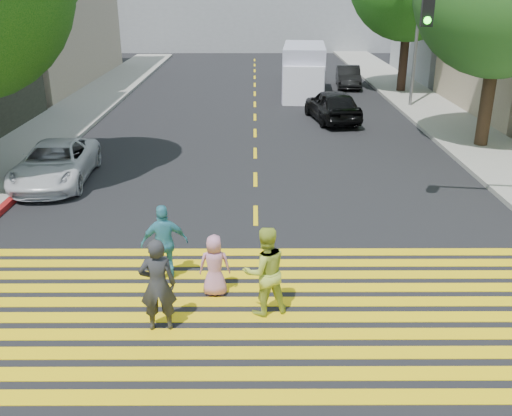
{
  "coord_description": "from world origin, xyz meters",
  "views": [
    {
      "loc": [
        -0.04,
        -8.1,
        5.79
      ],
      "look_at": [
        0.0,
        3.0,
        1.4
      ],
      "focal_mm": 40.0,
      "sensor_mm": 36.0,
      "label": 1
    }
  ],
  "objects_px": {
    "pedestrian_child": "(215,265)",
    "dark_car_parked": "(348,77)",
    "pedestrian_extra": "(165,243)",
    "pedestrian_man": "(158,285)",
    "pedestrian_woman": "(265,271)",
    "silver_car": "(303,70)",
    "white_sedan": "(55,163)",
    "dark_car_near": "(332,105)",
    "white_van": "(304,73)"
  },
  "relations": [
    {
      "from": "pedestrian_child",
      "to": "dark_car_parked",
      "type": "distance_m",
      "value": 25.07
    },
    {
      "from": "pedestrian_child",
      "to": "pedestrian_extra",
      "type": "xyz_separation_m",
      "value": [
        -1.06,
        0.63,
        0.19
      ]
    },
    {
      "from": "pedestrian_man",
      "to": "pedestrian_woman",
      "type": "bearing_deg",
      "value": -170.41
    },
    {
      "from": "pedestrian_woman",
      "to": "pedestrian_extra",
      "type": "distance_m",
      "value": 2.43
    },
    {
      "from": "pedestrian_child",
      "to": "dark_car_parked",
      "type": "bearing_deg",
      "value": -106.18
    },
    {
      "from": "dark_car_parked",
      "to": "silver_car",
      "type": "bearing_deg",
      "value": 137.48
    },
    {
      "from": "white_sedan",
      "to": "pedestrian_woman",
      "type": "bearing_deg",
      "value": -53.39
    },
    {
      "from": "pedestrian_man",
      "to": "pedestrian_extra",
      "type": "bearing_deg",
      "value": -91.51
    },
    {
      "from": "pedestrian_man",
      "to": "dark_car_near",
      "type": "xyz_separation_m",
      "value": [
        5.18,
        16.5,
        -0.16
      ]
    },
    {
      "from": "pedestrian_woman",
      "to": "pedestrian_extra",
      "type": "xyz_separation_m",
      "value": [
        -2.04,
        1.32,
        -0.04
      ]
    },
    {
      "from": "dark_car_parked",
      "to": "white_van",
      "type": "xyz_separation_m",
      "value": [
        -2.9,
        -2.9,
        0.66
      ]
    },
    {
      "from": "pedestrian_extra",
      "to": "dark_car_parked",
      "type": "bearing_deg",
      "value": -119.97
    },
    {
      "from": "white_van",
      "to": "pedestrian_extra",
      "type": "bearing_deg",
      "value": -97.57
    },
    {
      "from": "silver_car",
      "to": "dark_car_near",
      "type": "bearing_deg",
      "value": 86.48
    },
    {
      "from": "pedestrian_man",
      "to": "pedestrian_extra",
      "type": "distance_m",
      "value": 1.87
    },
    {
      "from": "white_sedan",
      "to": "pedestrian_extra",
      "type": "bearing_deg",
      "value": -58.81
    },
    {
      "from": "pedestrian_man",
      "to": "silver_car",
      "type": "relative_size",
      "value": 0.39
    },
    {
      "from": "pedestrian_woman",
      "to": "pedestrian_child",
      "type": "distance_m",
      "value": 1.22
    },
    {
      "from": "pedestrian_man",
      "to": "dark_car_parked",
      "type": "height_order",
      "value": "pedestrian_man"
    },
    {
      "from": "dark_car_near",
      "to": "white_van",
      "type": "relative_size",
      "value": 0.72
    },
    {
      "from": "silver_car",
      "to": "pedestrian_woman",
      "type": "bearing_deg",
      "value": 78.58
    },
    {
      "from": "dark_car_parked",
      "to": "white_van",
      "type": "distance_m",
      "value": 4.15
    },
    {
      "from": "silver_car",
      "to": "white_van",
      "type": "height_order",
      "value": "white_van"
    },
    {
      "from": "pedestrian_woman",
      "to": "silver_car",
      "type": "distance_m",
      "value": 27.81
    },
    {
      "from": "silver_car",
      "to": "white_van",
      "type": "bearing_deg",
      "value": 80.35
    },
    {
      "from": "white_sedan",
      "to": "dark_car_parked",
      "type": "xyz_separation_m",
      "value": [
        11.72,
        17.38,
        0.0
      ]
    },
    {
      "from": "dark_car_near",
      "to": "silver_car",
      "type": "bearing_deg",
      "value": -97.73
    },
    {
      "from": "dark_car_parked",
      "to": "dark_car_near",
      "type": "bearing_deg",
      "value": -98.18
    },
    {
      "from": "dark_car_parked",
      "to": "pedestrian_extra",
      "type": "bearing_deg",
      "value": -102.5
    },
    {
      "from": "dark_car_parked",
      "to": "white_van",
      "type": "bearing_deg",
      "value": -130.02
    },
    {
      "from": "pedestrian_child",
      "to": "white_van",
      "type": "xyz_separation_m",
      "value": [
        3.47,
        21.35,
        0.65
      ]
    },
    {
      "from": "pedestrian_child",
      "to": "white_van",
      "type": "distance_m",
      "value": 21.64
    },
    {
      "from": "silver_car",
      "to": "dark_car_parked",
      "type": "height_order",
      "value": "silver_car"
    },
    {
      "from": "pedestrian_man",
      "to": "pedestrian_woman",
      "type": "height_order",
      "value": "pedestrian_man"
    },
    {
      "from": "white_van",
      "to": "dark_car_parked",
      "type": "bearing_deg",
      "value": 49.79
    },
    {
      "from": "pedestrian_woman",
      "to": "white_sedan",
      "type": "relative_size",
      "value": 0.39
    },
    {
      "from": "pedestrian_man",
      "to": "pedestrian_woman",
      "type": "xyz_separation_m",
      "value": [
        1.89,
        0.54,
        -0.01
      ]
    },
    {
      "from": "silver_car",
      "to": "white_van",
      "type": "xyz_separation_m",
      "value": [
        -0.41,
        -5.61,
        0.62
      ]
    },
    {
      "from": "pedestrian_man",
      "to": "pedestrian_woman",
      "type": "distance_m",
      "value": 1.96
    },
    {
      "from": "dark_car_parked",
      "to": "white_van",
      "type": "height_order",
      "value": "white_van"
    },
    {
      "from": "pedestrian_woman",
      "to": "dark_car_parked",
      "type": "bearing_deg",
      "value": -120.19
    },
    {
      "from": "pedestrian_extra",
      "to": "pedestrian_woman",
      "type": "bearing_deg",
      "value": 134.54
    },
    {
      "from": "pedestrian_man",
      "to": "dark_car_parked",
      "type": "distance_m",
      "value": 26.5
    },
    {
      "from": "pedestrian_woman",
      "to": "pedestrian_extra",
      "type": "height_order",
      "value": "pedestrian_woman"
    },
    {
      "from": "pedestrian_man",
      "to": "dark_car_near",
      "type": "relative_size",
      "value": 0.41
    },
    {
      "from": "pedestrian_woman",
      "to": "silver_car",
      "type": "height_order",
      "value": "pedestrian_woman"
    },
    {
      "from": "dark_car_near",
      "to": "pedestrian_man",
      "type": "bearing_deg",
      "value": 62.96
    },
    {
      "from": "white_sedan",
      "to": "white_van",
      "type": "relative_size",
      "value": 0.75
    },
    {
      "from": "dark_car_near",
      "to": "silver_car",
      "type": "height_order",
      "value": "dark_car_near"
    },
    {
      "from": "pedestrian_child",
      "to": "pedestrian_man",
      "type": "bearing_deg",
      "value": 52.08
    }
  ]
}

